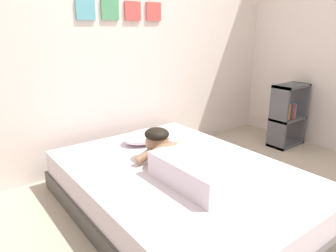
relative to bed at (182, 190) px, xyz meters
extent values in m
plane|color=tan|center=(0.18, -0.44, -0.17)|extent=(12.29, 12.29, 0.00)
cube|color=silver|center=(0.18, 1.22, 1.08)|extent=(4.14, 0.10, 2.50)
cube|color=#59A5B2|center=(-0.19, 1.16, 1.37)|extent=(0.18, 0.02, 0.18)
cube|color=#4C9966|center=(0.06, 1.16, 1.37)|extent=(0.18, 0.02, 0.18)
cube|color=#CC4C47|center=(0.30, 1.16, 1.37)|extent=(0.18, 0.02, 0.18)
cube|color=#CC4C47|center=(0.55, 1.16, 1.37)|extent=(0.18, 0.02, 0.18)
cube|color=#4C4742|center=(0.00, 0.00, -0.10)|extent=(1.49, 2.06, 0.15)
cube|color=silver|center=(0.00, 0.00, 0.08)|extent=(1.45, 2.00, 0.20)
ellipsoid|color=silver|center=(0.14, 0.66, 0.23)|extent=(0.52, 0.32, 0.11)
cube|color=silver|center=(-0.04, -0.23, 0.27)|extent=(0.42, 0.64, 0.18)
ellipsoid|color=#8C664C|center=(-0.04, 0.11, 0.29)|extent=(0.32, 0.20, 0.16)
sphere|color=#8C664C|center=(-0.04, 0.27, 0.33)|extent=(0.19, 0.19, 0.19)
ellipsoid|color=black|center=(-0.04, 0.27, 0.40)|extent=(0.20, 0.20, 0.10)
cylinder|color=#8C664C|center=(-0.14, 0.25, 0.26)|extent=(0.23, 0.07, 0.14)
cylinder|color=#8C664C|center=(0.06, 0.25, 0.26)|extent=(0.23, 0.07, 0.14)
cylinder|color=#D84C47|center=(0.14, 0.38, 0.22)|extent=(0.09, 0.09, 0.07)
torus|color=#D84C47|center=(0.20, 0.38, 0.22)|extent=(0.05, 0.01, 0.05)
cube|color=black|center=(0.17, 0.08, 0.18)|extent=(0.07, 0.14, 0.01)
cube|color=#4C4C51|center=(1.74, 0.35, 0.20)|extent=(0.03, 0.24, 0.75)
cube|color=#4C4C51|center=(2.16, 0.35, 0.20)|extent=(0.03, 0.24, 0.75)
cube|color=#4C4C51|center=(1.95, 0.35, -0.16)|extent=(0.45, 0.24, 0.03)
cube|color=#4C4C51|center=(1.95, 0.35, 0.16)|extent=(0.45, 0.24, 0.03)
cube|color=#4C4C51|center=(1.95, 0.35, 0.56)|extent=(0.45, 0.24, 0.03)
cube|color=#3866A5|center=(1.77, 0.35, 0.29)|extent=(0.04, 0.16, 0.22)
cube|color=#724C8C|center=(1.81, 0.35, 0.26)|extent=(0.02, 0.15, 0.16)
cube|color=#BF723F|center=(1.85, 0.35, 0.27)|extent=(0.03, 0.16, 0.19)
cube|color=#4C4C51|center=(1.88, 0.35, 0.28)|extent=(0.02, 0.19, 0.19)
cube|color=#B23833|center=(1.92, 0.35, 0.27)|extent=(0.03, 0.19, 0.17)
cube|color=#3866A5|center=(1.96, 0.35, 0.27)|extent=(0.03, 0.17, 0.18)
camera|label=1|loc=(-1.41, -1.68, 1.21)|focal=33.59mm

